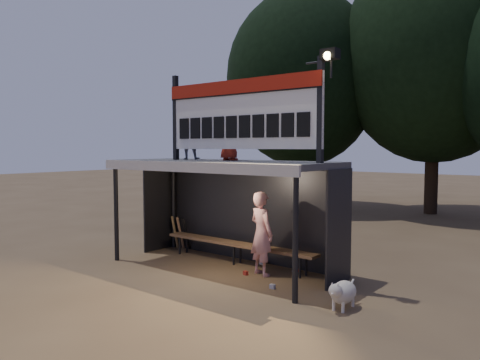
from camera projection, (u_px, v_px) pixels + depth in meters
name	position (u px, v px, depth m)	size (l,w,h in m)	color
ground	(221.00, 269.00, 10.03)	(80.00, 80.00, 0.00)	brown
player	(262.00, 233.00, 9.51)	(0.62, 0.41, 1.71)	white
child_a	(189.00, 137.00, 10.75)	(0.51, 0.40, 1.05)	gray
child_b	(230.00, 136.00, 10.09)	(0.51, 0.33, 1.05)	maroon
dugout_shelter	(228.00, 182.00, 10.09)	(5.10, 2.08, 2.32)	#424245
scoreboard_assembly	(241.00, 112.00, 9.44)	(4.10, 0.27, 1.99)	black
bench	(237.00, 245.00, 10.43)	(4.00, 0.35, 0.48)	olive
tree_left	(302.00, 79.00, 19.94)	(6.46, 6.46, 9.27)	black
tree_mid	(435.00, 55.00, 17.98)	(7.22, 7.22, 10.36)	#302115
dog	(342.00, 292.00, 7.51)	(0.36, 0.81, 0.49)	beige
bats	(180.00, 233.00, 11.92)	(0.48, 0.33, 0.84)	#987847
litter	(272.00, 271.00, 9.72)	(1.28, 1.46, 0.08)	#A7281C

